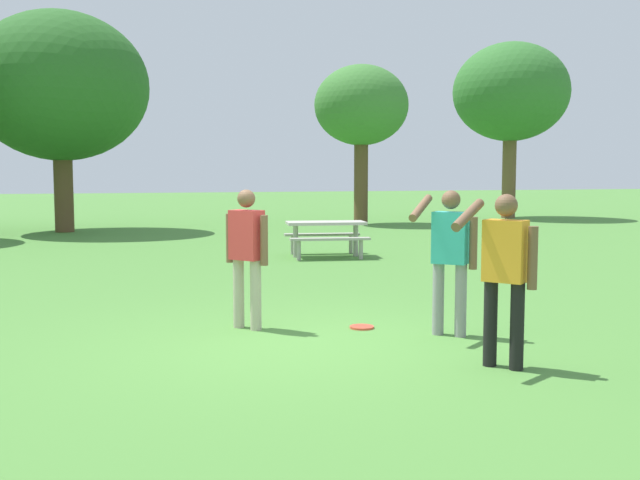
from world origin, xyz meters
TOP-DOWN VIEW (x-y plane):
  - ground_plane at (0.00, 0.00)m, footprint 120.00×120.00m
  - person_thrower at (1.65, -1.56)m, footprint 0.84×0.49m
  - person_catcher at (-0.30, 0.88)m, footprint 0.42×0.49m
  - person_bystander at (1.80, -0.16)m, footprint 0.84×0.48m
  - frisbee at (1.00, 0.51)m, footprint 0.29×0.29m
  - picnic_table_near at (2.81, 7.75)m, footprint 1.89×1.66m
  - tree_slender_mid at (-2.90, 16.54)m, footprint 5.30×5.30m
  - tree_back_left at (7.02, 17.11)m, footprint 3.30×3.30m
  - tree_back_right at (13.86, 18.65)m, footprint 4.55×4.55m

SIDE VIEW (x-z plane):
  - ground_plane at x=0.00m, z-range 0.00..0.00m
  - frisbee at x=1.00m, z-range 0.00..0.03m
  - picnic_table_near at x=2.81m, z-range 0.18..0.95m
  - person_catcher at x=-0.30m, z-range 0.12..1.76m
  - person_thrower at x=1.65m, z-range 0.14..1.78m
  - person_bystander at x=1.80m, z-range 0.14..1.78m
  - tree_back_left at x=7.02m, z-range 1.32..6.90m
  - tree_slender_mid at x=-2.90m, z-range 1.07..7.76m
  - tree_back_right at x=13.86m, z-range 1.49..8.42m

